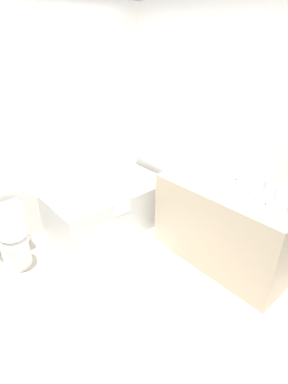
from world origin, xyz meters
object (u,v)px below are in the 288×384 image
(drinking_glass_2, at_px, (189,172))
(water_bottle_5, at_px, (272,197))
(sink_basin, at_px, (224,187))
(drinking_glass_3, at_px, (186,167))
(bathtub, at_px, (109,206))
(water_bottle_1, at_px, (197,164))
(water_bottle_2, at_px, (210,170))
(water_bottle_0, at_px, (261,191))
(water_bottle_3, at_px, (201,171))
(sink_faucet, at_px, (235,181))
(drinking_glass_0, at_px, (284,210))
(drinking_glass_1, at_px, (246,194))
(bath_mat, at_px, (141,251))
(toilet, at_px, (12,239))

(drinking_glass_2, bearing_deg, water_bottle_5, -87.65)
(sink_basin, relative_size, drinking_glass_3, 3.36)
(bathtub, distance_m, drinking_glass_3, 1.10)
(sink_basin, relative_size, water_bottle_1, 1.25)
(bathtub, bearing_deg, water_bottle_2, -62.06)
(water_bottle_0, xyz_separation_m, water_bottle_2, (0.04, 0.59, -0.00))
(water_bottle_0, bearing_deg, drinking_glass_2, 92.02)
(bathtub, bearing_deg, water_bottle_5, -73.19)
(water_bottle_3, bearing_deg, sink_faucet, -60.99)
(drinking_glass_0, relative_size, drinking_glass_1, 0.96)
(bathtub, bearing_deg, drinking_glass_2, -59.94)
(sink_basin, bearing_deg, water_bottle_5, -85.35)
(sink_basin, distance_m, water_bottle_1, 0.43)
(water_bottle_0, distance_m, drinking_glass_0, 0.24)
(bath_mat, bearing_deg, sink_basin, -51.61)
(toilet, bearing_deg, drinking_glass_2, 61.68)
(toilet, xyz_separation_m, water_bottle_5, (1.68, -1.81, 0.64))
(water_bottle_2, bearing_deg, water_bottle_3, 124.10)
(bathtub, height_order, water_bottle_3, bathtub)
(water_bottle_3, bearing_deg, water_bottle_2, -55.90)
(water_bottle_3, distance_m, drinking_glass_2, 0.14)
(water_bottle_3, height_order, drinking_glass_2, water_bottle_3)
(water_bottle_1, xyz_separation_m, drinking_glass_3, (-0.01, 0.13, -0.07))
(water_bottle_0, relative_size, water_bottle_5, 1.25)
(sink_basin, bearing_deg, water_bottle_2, 73.71)
(drinking_glass_0, distance_m, drinking_glass_2, 1.02)
(bathtub, height_order, water_bottle_1, bathtub)
(drinking_glass_3, height_order, bath_mat, drinking_glass_3)
(bathtub, relative_size, drinking_glass_1, 14.99)
(drinking_glass_2, relative_size, drinking_glass_3, 0.97)
(sink_basin, distance_m, drinking_glass_2, 0.44)
(drinking_glass_0, height_order, drinking_glass_3, same)
(drinking_glass_0, bearing_deg, water_bottle_1, 85.03)
(water_bottle_1, xyz_separation_m, bath_mat, (-0.59, 0.23, -0.98))
(bathtub, xyz_separation_m, water_bottle_0, (0.51, -1.62, 0.69))
(toilet, height_order, water_bottle_3, water_bottle_3)
(toilet, relative_size, water_bottle_0, 2.56)
(drinking_glass_0, xyz_separation_m, bath_mat, (-0.50, 1.22, -0.91))
(drinking_glass_3, bearing_deg, water_bottle_1, -83.69)
(water_bottle_5, bearing_deg, water_bottle_3, 91.30)
(sink_basin, distance_m, water_bottle_0, 0.37)
(water_bottle_0, relative_size, drinking_glass_3, 2.75)
(water_bottle_0, bearing_deg, drinking_glass_1, 99.25)
(water_bottle_2, bearing_deg, drinking_glass_2, 108.41)
(drinking_glass_2, bearing_deg, water_bottle_0, -87.98)
(water_bottle_0, height_order, bath_mat, water_bottle_0)
(sink_faucet, bearing_deg, water_bottle_3, 119.01)
(water_bottle_2, distance_m, drinking_glass_1, 0.47)
(sink_faucet, bearing_deg, bathtub, 117.83)
(drinking_glass_0, bearing_deg, sink_basin, 89.65)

